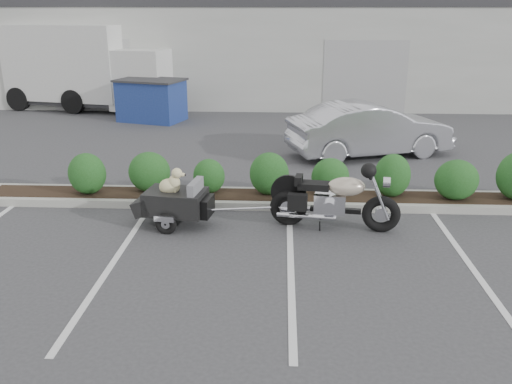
{
  "coord_description": "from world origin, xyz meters",
  "views": [
    {
      "loc": [
        1.03,
        -7.94,
        3.68
      ],
      "look_at": [
        0.62,
        0.62,
        0.75
      ],
      "focal_mm": 38.0,
      "sensor_mm": 36.0,
      "label": 1
    }
  ],
  "objects_px": {
    "dumpster": "(151,100)",
    "delivery_truck": "(90,69)",
    "motorcycle": "(334,201)",
    "pet_trailer": "(175,201)",
    "sedan": "(370,129)"
  },
  "relations": [
    {
      "from": "dumpster",
      "to": "delivery_truck",
      "type": "distance_m",
      "value": 3.62
    },
    {
      "from": "motorcycle",
      "to": "pet_trailer",
      "type": "relative_size",
      "value": 1.24
    },
    {
      "from": "sedan",
      "to": "delivery_truck",
      "type": "relative_size",
      "value": 0.59
    },
    {
      "from": "delivery_truck",
      "to": "sedan",
      "type": "bearing_deg",
      "value": -22.19
    },
    {
      "from": "dumpster",
      "to": "delivery_truck",
      "type": "bearing_deg",
      "value": 158.69
    },
    {
      "from": "dumpster",
      "to": "pet_trailer",
      "type": "bearing_deg",
      "value": -57.75
    },
    {
      "from": "motorcycle",
      "to": "sedan",
      "type": "distance_m",
      "value": 5.21
    },
    {
      "from": "delivery_truck",
      "to": "motorcycle",
      "type": "bearing_deg",
      "value": -42.6
    },
    {
      "from": "motorcycle",
      "to": "delivery_truck",
      "type": "bearing_deg",
      "value": 133.85
    },
    {
      "from": "pet_trailer",
      "to": "delivery_truck",
      "type": "xyz_separation_m",
      "value": [
        -5.36,
        11.49,
        1.03
      ]
    },
    {
      "from": "pet_trailer",
      "to": "sedan",
      "type": "xyz_separation_m",
      "value": [
        4.14,
        5.0,
        0.24
      ]
    },
    {
      "from": "motorcycle",
      "to": "pet_trailer",
      "type": "height_order",
      "value": "motorcycle"
    },
    {
      "from": "dumpster",
      "to": "sedan",
      "type": "bearing_deg",
      "value": -15.88
    },
    {
      "from": "dumpster",
      "to": "delivery_truck",
      "type": "relative_size",
      "value": 0.35
    },
    {
      "from": "sedan",
      "to": "dumpster",
      "type": "relative_size",
      "value": 1.7
    }
  ]
}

